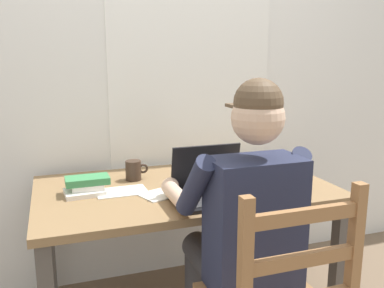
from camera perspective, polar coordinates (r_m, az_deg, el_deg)
back_wall at (r=2.45m, az=-4.70°, el=11.13°), size 6.00×0.08×2.60m
desk at (r=2.09m, az=-1.07°, el=-7.92°), size 1.43×0.83×0.70m
seated_person at (r=1.67m, az=6.85°, el=-10.50°), size 0.50×0.60×1.26m
laptop at (r=1.88m, az=2.76°, el=-5.87°), size 0.33×0.28×0.23m
computer_mouse at (r=1.95m, az=9.35°, el=-6.51°), size 0.06×0.10×0.03m
coffee_mug_white at (r=2.35m, az=2.72°, el=-2.30°), size 0.13×0.09×0.10m
coffee_mug_dark at (r=2.07m, az=13.89°, el=-4.64°), size 0.12×0.08×0.10m
coffee_mug_spare at (r=2.16m, az=-8.03°, el=-3.61°), size 0.12×0.08×0.10m
book_stack_main at (r=2.00m, az=-14.33°, el=-5.56°), size 0.21×0.16×0.08m
paper_pile_near_laptop at (r=1.94m, az=-4.14°, el=-6.89°), size 0.23×0.21×0.01m
paper_pile_back_corner at (r=2.00m, az=-9.68°, el=-6.49°), size 0.24×0.16×0.00m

